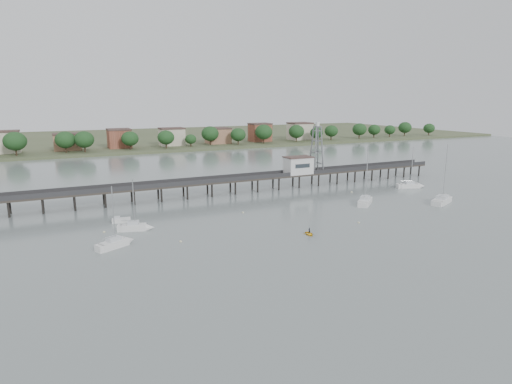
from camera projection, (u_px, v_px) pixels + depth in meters
ground_plane at (357, 269)px, 67.60m from camera, size 500.00×500.00×0.00m
pier at (221, 181)px, 119.72m from camera, size 150.00×5.00×5.50m
pier_building at (298, 165)px, 129.61m from camera, size 8.40×5.40×5.30m
lattice_tower at (317, 150)px, 131.40m from camera, size 3.20×3.20×15.50m
sailboat_a at (119, 243)px, 77.94m from camera, size 7.24×5.14×11.84m
sailboat_b at (138, 227)px, 87.37m from camera, size 6.94×3.75×11.16m
sailboat_e at (413, 186)px, 129.31m from camera, size 8.31×4.71×13.21m
sailboat_c at (366, 200)px, 110.75m from camera, size 8.74×8.23×15.27m
sailboat_d at (444, 200)px, 111.53m from camera, size 10.26×6.78×16.27m
white_tender at (121, 220)px, 93.03m from camera, size 4.09×2.12×1.52m
yellow_dinghy at (309, 235)px, 84.69m from camera, size 1.93×0.75×2.63m
dinghy_occupant at (309, 235)px, 84.69m from camera, size 0.58×1.25×0.29m
mooring_buoys at (293, 215)px, 99.03m from camera, size 84.25×26.33×0.39m
far_shore at (123, 139)px, 278.89m from camera, size 500.00×170.00×10.40m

